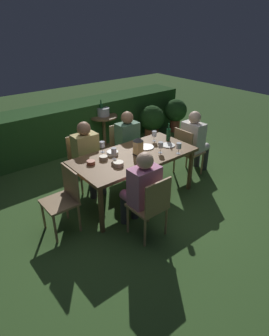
# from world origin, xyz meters

# --- Properties ---
(ground_plane) EXTENTS (16.00, 16.00, 0.00)m
(ground_plane) POSITION_xyz_m (0.00, 0.00, 0.00)
(ground_plane) COLOR #385B28
(dining_table) EXTENTS (1.85, 0.89, 0.74)m
(dining_table) POSITION_xyz_m (0.00, 0.00, 0.69)
(dining_table) COLOR brown
(dining_table) RESTS_ON ground
(chair_head_far) EXTENTS (0.40, 0.42, 0.87)m
(chair_head_far) POSITION_xyz_m (1.17, 0.00, 0.49)
(chair_head_far) COLOR #9E7A51
(chair_head_far) RESTS_ON ground
(person_in_cream) EXTENTS (0.48, 0.38, 1.15)m
(person_in_cream) POSITION_xyz_m (1.37, 0.00, 0.64)
(person_in_cream) COLOR white
(person_in_cream) RESTS_ON ground
(chair_side_left_a) EXTENTS (0.42, 0.40, 0.87)m
(chair_side_left_a) POSITION_xyz_m (-0.42, -0.84, 0.49)
(chair_side_left_a) COLOR #9E7A51
(chair_side_left_a) RESTS_ON ground
(person_in_pink) EXTENTS (0.38, 0.47, 1.15)m
(person_in_pink) POSITION_xyz_m (-0.42, -0.64, 0.64)
(person_in_pink) COLOR #C675A3
(person_in_pink) RESTS_ON ground
(chair_side_right_b) EXTENTS (0.42, 0.40, 0.87)m
(chair_side_right_b) POSITION_xyz_m (0.42, 0.84, 0.49)
(chair_side_right_b) COLOR #9E7A51
(chair_side_right_b) RESTS_ON ground
(person_in_green) EXTENTS (0.38, 0.47, 1.15)m
(person_in_green) POSITION_xyz_m (0.42, 0.64, 0.64)
(person_in_green) COLOR #4C7A5B
(person_in_green) RESTS_ON ground
(chair_side_right_a) EXTENTS (0.42, 0.40, 0.87)m
(chair_side_right_a) POSITION_xyz_m (-0.42, 0.84, 0.49)
(chair_side_right_a) COLOR #9E7A51
(chair_side_right_a) RESTS_ON ground
(person_in_mustard) EXTENTS (0.38, 0.47, 1.15)m
(person_in_mustard) POSITION_xyz_m (-0.42, 0.64, 0.64)
(person_in_mustard) COLOR tan
(person_in_mustard) RESTS_ON ground
(chair_head_near) EXTENTS (0.40, 0.42, 0.87)m
(chair_head_near) POSITION_xyz_m (-1.17, 0.00, 0.49)
(chair_head_near) COLOR #9E7A51
(chair_head_near) RESTS_ON ground
(lantern_centerpiece) EXTENTS (0.15, 0.15, 0.27)m
(lantern_centerpiece) POSITION_xyz_m (0.04, -0.03, 0.89)
(lantern_centerpiece) COLOR black
(lantern_centerpiece) RESTS_ON dining_table
(green_bottle_on_table) EXTENTS (0.07, 0.07, 0.29)m
(green_bottle_on_table) POSITION_xyz_m (0.77, 0.08, 0.85)
(green_bottle_on_table) COLOR #144723
(green_bottle_on_table) RESTS_ON dining_table
(wine_glass_a) EXTENTS (0.08, 0.08, 0.17)m
(wine_glass_a) POSITION_xyz_m (-0.32, 0.07, 0.86)
(wine_glass_a) COLOR silver
(wine_glass_a) RESTS_ON dining_table
(wine_glass_b) EXTENTS (0.08, 0.08, 0.17)m
(wine_glass_b) POSITION_xyz_m (-0.32, 0.37, 0.86)
(wine_glass_b) COLOR silver
(wine_glass_b) RESTS_ON dining_table
(wine_glass_c) EXTENTS (0.08, 0.08, 0.17)m
(wine_glass_c) POSITION_xyz_m (0.34, -0.19, 0.86)
(wine_glass_c) COLOR silver
(wine_glass_c) RESTS_ON dining_table
(wine_glass_d) EXTENTS (0.08, 0.08, 0.17)m
(wine_glass_d) POSITION_xyz_m (0.58, 0.20, 0.86)
(wine_glass_d) COLOR silver
(wine_glass_d) RESTS_ON dining_table
(wine_glass_e) EXTENTS (0.08, 0.08, 0.17)m
(wine_glass_e) POSITION_xyz_m (0.53, -0.38, 0.86)
(wine_glass_e) COLOR silver
(wine_glass_e) RESTS_ON dining_table
(plate_a) EXTENTS (0.22, 0.22, 0.01)m
(plate_a) POSITION_xyz_m (0.62, -0.08, 0.75)
(plate_a) COLOR silver
(plate_a) RESTS_ON dining_table
(plate_b) EXTENTS (0.25, 0.25, 0.01)m
(plate_b) POSITION_xyz_m (0.30, 0.09, 0.75)
(plate_b) COLOR white
(plate_b) RESTS_ON dining_table
(bowl_olives) EXTENTS (0.12, 0.12, 0.05)m
(bowl_olives) POSITION_xyz_m (-0.66, 0.14, 0.77)
(bowl_olives) COLOR #9E5138
(bowl_olives) RESTS_ON dining_table
(bowl_bread) EXTENTS (0.14, 0.14, 0.06)m
(bowl_bread) POSITION_xyz_m (-0.39, -0.14, 0.77)
(bowl_bread) COLOR #BCAD8E
(bowl_bread) RESTS_ON dining_table
(bowl_salad) EXTENTS (0.12, 0.12, 0.05)m
(bowl_salad) POSITION_xyz_m (-0.44, 0.15, 0.77)
(bowl_salad) COLOR #BCAD8E
(bowl_salad) RESTS_ON dining_table
(bowl_dip) EXTENTS (0.17, 0.17, 0.05)m
(bowl_dip) POSITION_xyz_m (-0.25, 0.20, 0.77)
(bowl_dip) COLOR silver
(bowl_dip) RESTS_ON dining_table
(side_table) EXTENTS (0.59, 0.59, 0.69)m
(side_table) POSITION_xyz_m (0.78, 2.00, 0.46)
(side_table) COLOR brown
(side_table) RESTS_ON ground
(ice_bucket) EXTENTS (0.26, 0.26, 0.34)m
(ice_bucket) POSITION_xyz_m (0.78, 2.00, 0.79)
(ice_bucket) COLOR #B2B7BF
(ice_bucket) RESTS_ON side_table
(hedge_backdrop) EXTENTS (5.98, 0.73, 0.94)m
(hedge_backdrop) POSITION_xyz_m (0.00, 2.39, 0.47)
(hedge_backdrop) COLOR #234C1E
(hedge_backdrop) RESTS_ON ground
(potted_plant_by_hedge) EXTENTS (0.57, 0.57, 0.78)m
(potted_plant_by_hedge) POSITION_xyz_m (1.88, 1.68, 0.45)
(potted_plant_by_hedge) COLOR #9E5133
(potted_plant_by_hedge) RESTS_ON ground
(potted_plant_corner) EXTENTS (0.54, 0.54, 0.79)m
(potted_plant_corner) POSITION_xyz_m (2.66, 1.68, 0.49)
(potted_plant_corner) COLOR brown
(potted_plant_corner) RESTS_ON ground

